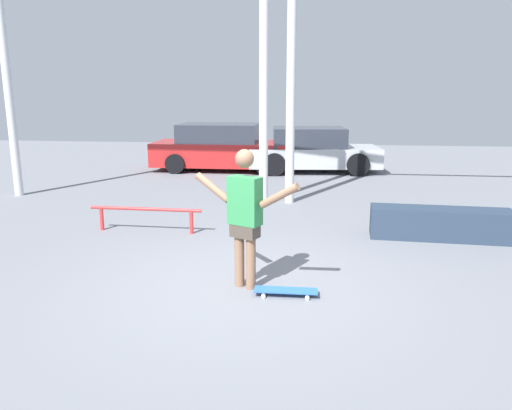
{
  "coord_description": "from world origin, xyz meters",
  "views": [
    {
      "loc": [
        0.9,
        -5.97,
        2.47
      ],
      "look_at": [
        0.01,
        1.27,
        0.8
      ],
      "focal_mm": 35.0,
      "sensor_mm": 36.0,
      "label": 1
    }
  ],
  "objects_px": {
    "skateboarder": "(245,212)",
    "skateboard": "(286,291)",
    "parked_car_silver": "(312,150)",
    "grind_rail": "(146,213)",
    "parked_car_red": "(223,148)",
    "grind_box": "(440,224)"
  },
  "relations": [
    {
      "from": "skateboard",
      "to": "grind_box",
      "type": "height_order",
      "value": "grind_box"
    },
    {
      "from": "skateboarder",
      "to": "skateboard",
      "type": "xyz_separation_m",
      "value": [
        0.54,
        -0.21,
        -0.93
      ]
    },
    {
      "from": "parked_car_red",
      "to": "parked_car_silver",
      "type": "height_order",
      "value": "parked_car_red"
    },
    {
      "from": "skateboard",
      "to": "parked_car_red",
      "type": "xyz_separation_m",
      "value": [
        -2.64,
        9.88,
        0.64
      ]
    },
    {
      "from": "grind_rail",
      "to": "parked_car_silver",
      "type": "distance_m",
      "value": 7.87
    },
    {
      "from": "grind_rail",
      "to": "skateboard",
      "type": "bearing_deg",
      "value": -43.85
    },
    {
      "from": "skateboarder",
      "to": "grind_box",
      "type": "bearing_deg",
      "value": 65.6
    },
    {
      "from": "parked_car_red",
      "to": "parked_car_silver",
      "type": "distance_m",
      "value": 2.82
    },
    {
      "from": "parked_car_silver",
      "to": "skateboard",
      "type": "bearing_deg",
      "value": -96.96
    },
    {
      "from": "grind_box",
      "to": "parked_car_red",
      "type": "distance_m",
      "value": 8.76
    },
    {
      "from": "grind_box",
      "to": "grind_rail",
      "type": "height_order",
      "value": "grind_box"
    },
    {
      "from": "skateboarder",
      "to": "parked_car_silver",
      "type": "bearing_deg",
      "value": 110.9
    },
    {
      "from": "skateboarder",
      "to": "grind_rail",
      "type": "relative_size",
      "value": 0.87
    },
    {
      "from": "grind_box",
      "to": "parked_car_silver",
      "type": "distance_m",
      "value": 7.49
    },
    {
      "from": "grind_box",
      "to": "parked_car_red",
      "type": "relative_size",
      "value": 0.52
    },
    {
      "from": "skateboarder",
      "to": "grind_rail",
      "type": "bearing_deg",
      "value": 157.36
    },
    {
      "from": "parked_car_red",
      "to": "skateboard",
      "type": "bearing_deg",
      "value": -75.54
    },
    {
      "from": "grind_box",
      "to": "parked_car_red",
      "type": "height_order",
      "value": "parked_car_red"
    },
    {
      "from": "parked_car_red",
      "to": "parked_car_silver",
      "type": "relative_size",
      "value": 1.08
    },
    {
      "from": "grind_rail",
      "to": "parked_car_silver",
      "type": "height_order",
      "value": "parked_car_silver"
    },
    {
      "from": "grind_box",
      "to": "grind_rail",
      "type": "distance_m",
      "value": 5.14
    },
    {
      "from": "skateboarder",
      "to": "grind_rail",
      "type": "distance_m",
      "value": 3.25
    }
  ]
}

